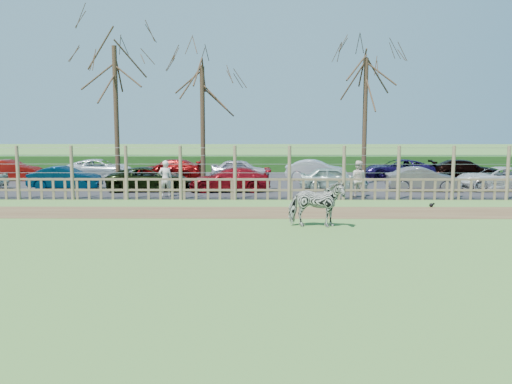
{
  "coord_description": "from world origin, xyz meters",
  "views": [
    {
      "loc": [
        1.13,
        -18.02,
        3.85
      ],
      "look_at": [
        1.0,
        2.5,
        1.1
      ],
      "focal_mm": 40.0,
      "sensor_mm": 36.0,
      "label": 1
    }
  ],
  "objects_px": {
    "tree_right": "(366,90)",
    "car_9": "(169,169)",
    "tree_left": "(115,82)",
    "crow": "(431,205)",
    "car_10": "(240,169)",
    "zebra": "(316,204)",
    "car_7": "(10,170)",
    "car_1": "(65,178)",
    "car_2": "(149,179)",
    "car_8": "(100,169)",
    "car_11": "(316,170)",
    "tree_mid": "(202,97)",
    "car_5": "(423,179)",
    "car_13": "(465,170)",
    "car_6": "(497,178)",
    "car_4": "(334,178)",
    "visitor_b": "(358,179)",
    "visitor_a": "(165,179)",
    "car_3": "(230,179)"
  },
  "relations": [
    {
      "from": "crow",
      "to": "car_13",
      "type": "xyz_separation_m",
      "value": [
        4.97,
        9.97,
        0.55
      ]
    },
    {
      "from": "crow",
      "to": "car_13",
      "type": "relative_size",
      "value": 0.06
    },
    {
      "from": "tree_right",
      "to": "car_1",
      "type": "relative_size",
      "value": 2.02
    },
    {
      "from": "car_6",
      "to": "car_8",
      "type": "bearing_deg",
      "value": -104.32
    },
    {
      "from": "visitor_b",
      "to": "crow",
      "type": "height_order",
      "value": "visitor_b"
    },
    {
      "from": "car_5",
      "to": "car_6",
      "type": "xyz_separation_m",
      "value": [
        3.91,
        0.32,
        0.0
      ]
    },
    {
      "from": "zebra",
      "to": "crow",
      "type": "xyz_separation_m",
      "value": [
        5.33,
        4.39,
        -0.72
      ]
    },
    {
      "from": "tree_left",
      "to": "car_10",
      "type": "height_order",
      "value": "tree_left"
    },
    {
      "from": "car_4",
      "to": "car_6",
      "type": "bearing_deg",
      "value": -83.35
    },
    {
      "from": "car_7",
      "to": "tree_mid",
      "type": "bearing_deg",
      "value": -101.34
    },
    {
      "from": "tree_left",
      "to": "car_10",
      "type": "relative_size",
      "value": 2.24
    },
    {
      "from": "crow",
      "to": "tree_right",
      "type": "bearing_deg",
      "value": 100.02
    },
    {
      "from": "car_3",
      "to": "car_9",
      "type": "distance_m",
      "value": 6.73
    },
    {
      "from": "zebra",
      "to": "crow",
      "type": "height_order",
      "value": "zebra"
    },
    {
      "from": "car_9",
      "to": "car_13",
      "type": "bearing_deg",
      "value": 93.24
    },
    {
      "from": "tree_left",
      "to": "car_10",
      "type": "xyz_separation_m",
      "value": [
        6.47,
        3.79,
        -4.98
      ]
    },
    {
      "from": "tree_mid",
      "to": "visitor_a",
      "type": "distance_m",
      "value": 6.34
    },
    {
      "from": "car_7",
      "to": "car_4",
      "type": "bearing_deg",
      "value": -104.26
    },
    {
      "from": "car_11",
      "to": "car_7",
      "type": "bearing_deg",
      "value": 95.96
    },
    {
      "from": "visitor_b",
      "to": "car_1",
      "type": "relative_size",
      "value": 0.47
    },
    {
      "from": "tree_right",
      "to": "car_11",
      "type": "distance_m",
      "value": 5.53
    },
    {
      "from": "zebra",
      "to": "car_4",
      "type": "height_order",
      "value": "zebra"
    },
    {
      "from": "visitor_a",
      "to": "car_2",
      "type": "bearing_deg",
      "value": -73.68
    },
    {
      "from": "car_5",
      "to": "tree_right",
      "type": "bearing_deg",
      "value": 41.55
    },
    {
      "from": "car_11",
      "to": "tree_mid",
      "type": "bearing_deg",
      "value": 114.82
    },
    {
      "from": "visitor_b",
      "to": "car_8",
      "type": "bearing_deg",
      "value": -11.08
    },
    {
      "from": "crow",
      "to": "car_3",
      "type": "height_order",
      "value": "car_3"
    },
    {
      "from": "car_3",
      "to": "car_9",
      "type": "height_order",
      "value": "same"
    },
    {
      "from": "car_1",
      "to": "car_13",
      "type": "bearing_deg",
      "value": -80.61
    },
    {
      "from": "car_8",
      "to": "car_11",
      "type": "height_order",
      "value": "same"
    },
    {
      "from": "car_11",
      "to": "car_13",
      "type": "relative_size",
      "value": 0.88
    },
    {
      "from": "zebra",
      "to": "crow",
      "type": "bearing_deg",
      "value": -47.16
    },
    {
      "from": "visitor_a",
      "to": "car_4",
      "type": "height_order",
      "value": "visitor_a"
    },
    {
      "from": "car_6",
      "to": "zebra",
      "type": "bearing_deg",
      "value": -47.79
    },
    {
      "from": "car_8",
      "to": "car_9",
      "type": "relative_size",
      "value": 1.04
    },
    {
      "from": "tree_left",
      "to": "car_9",
      "type": "xyz_separation_m",
      "value": [
        2.17,
        3.66,
        -4.98
      ]
    },
    {
      "from": "tree_mid",
      "to": "visitor_a",
      "type": "relative_size",
      "value": 3.96
    },
    {
      "from": "tree_left",
      "to": "car_9",
      "type": "bearing_deg",
      "value": 59.35
    },
    {
      "from": "car_6",
      "to": "car_9",
      "type": "bearing_deg",
      "value": -106.71
    },
    {
      "from": "zebra",
      "to": "car_2",
      "type": "distance_m",
      "value": 12.15
    },
    {
      "from": "tree_right",
      "to": "car_9",
      "type": "relative_size",
      "value": 1.78
    },
    {
      "from": "tree_mid",
      "to": "car_13",
      "type": "height_order",
      "value": "tree_mid"
    },
    {
      "from": "visitor_a",
      "to": "car_3",
      "type": "bearing_deg",
      "value": -157.98
    },
    {
      "from": "crow",
      "to": "car_8",
      "type": "distance_m",
      "value": 19.97
    },
    {
      "from": "car_2",
      "to": "car_8",
      "type": "xyz_separation_m",
      "value": [
        -4.05,
        5.38,
        0.0
      ]
    },
    {
      "from": "car_4",
      "to": "car_11",
      "type": "height_order",
      "value": "same"
    },
    {
      "from": "car_5",
      "to": "car_8",
      "type": "xyz_separation_m",
      "value": [
        -18.05,
        5.42,
        0.0
      ]
    },
    {
      "from": "car_13",
      "to": "car_9",
      "type": "bearing_deg",
      "value": 94.22
    },
    {
      "from": "car_7",
      "to": "car_1",
      "type": "bearing_deg",
      "value": -133.35
    },
    {
      "from": "tree_left",
      "to": "crow",
      "type": "xyz_separation_m",
      "value": [
        14.93,
        -6.6,
        -5.52
      ]
    }
  ]
}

